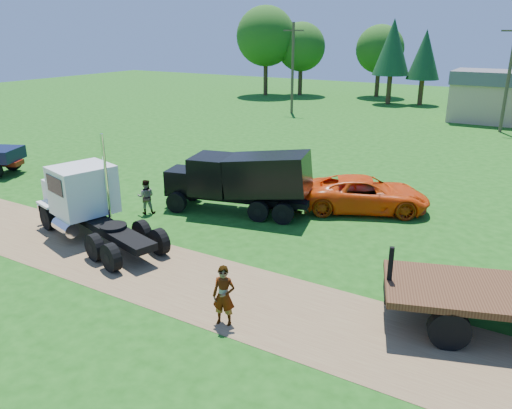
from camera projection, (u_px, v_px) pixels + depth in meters
The scene contains 10 objects.
ground at pixel (194, 283), 17.28m from camera, with size 140.00×140.00×0.00m, color #174910.
dirt_track at pixel (194, 283), 17.28m from camera, with size 120.00×4.20×0.01m, color brown.
white_semi_tractor at pixel (85, 200), 20.96m from camera, with size 7.46×4.11×4.41m.
black_dump_truck at pixel (242, 178), 23.42m from camera, with size 7.25×3.69×3.07m.
orange_pickup at pixel (366, 194), 23.97m from camera, with size 2.74×5.95×1.65m, color #E8470A.
spectator_a at pixel (224, 296), 14.59m from camera, with size 0.68×0.45×1.87m, color #999999.
spectator_b at pixel (146, 197), 23.57m from camera, with size 0.81×0.63×1.66m, color #999999.
tan_shed at pixel (487, 95), 46.95m from camera, with size 6.20×5.40×4.70m.
utility_poles at pixel (509, 75), 41.17m from camera, with size 42.20×0.28×9.00m.
tree_row at pixel (462, 48), 55.25m from camera, with size 60.43×12.78×11.27m.
Camera 1 is at (9.74, -12.12, 8.30)m, focal length 35.00 mm.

